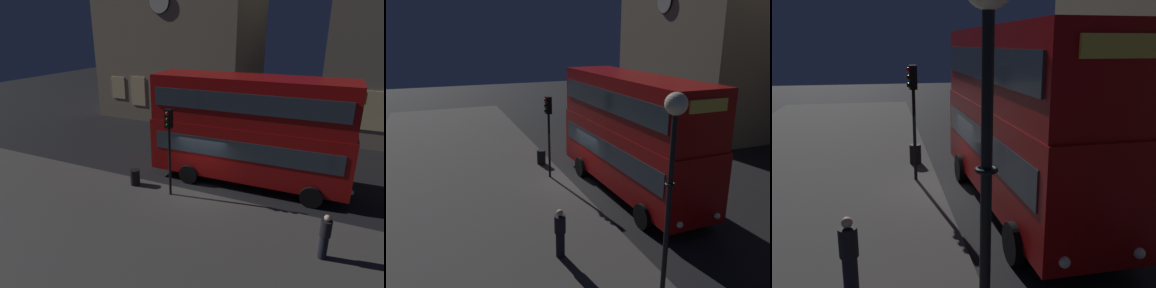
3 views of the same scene
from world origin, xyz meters
TOP-DOWN VIEW (x-y plane):
  - ground_plane at (0.00, 0.00)m, footprint 80.00×80.00m
  - sidewalk_slab at (0.00, -5.39)m, footprint 44.00×9.88m
  - building_with_clock at (-7.77, 14.08)m, footprint 12.78×9.20m
  - double_decker_bus at (1.97, 1.78)m, footprint 10.03×3.06m
  - traffic_light_near_kerb at (-0.87, -1.28)m, footprint 0.34×0.37m
  - street_lamp at (9.18, -1.13)m, footprint 0.57×0.57m
  - pedestrian at (6.14, -3.09)m, footprint 0.38×0.38m
  - litter_bin at (-3.00, -1.11)m, footprint 0.49×0.49m

SIDE VIEW (x-z plane):
  - ground_plane at x=0.00m, z-range 0.00..0.00m
  - sidewalk_slab at x=0.00m, z-range 0.00..0.12m
  - litter_bin at x=-3.00m, z-range 0.12..0.93m
  - pedestrian at x=6.14m, z-range 0.14..1.84m
  - double_decker_bus at x=1.97m, z-range 0.30..5.82m
  - traffic_light_near_kerb at x=-0.87m, z-range 1.03..5.22m
  - street_lamp at x=9.18m, z-range 1.69..7.52m
  - building_with_clock at x=-7.77m, z-range 0.00..15.09m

